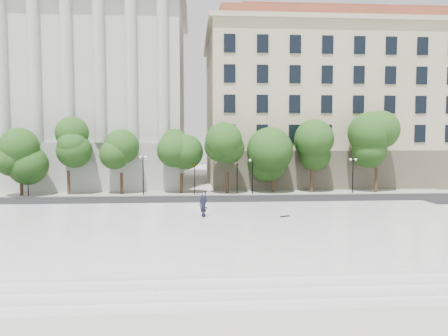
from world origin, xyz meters
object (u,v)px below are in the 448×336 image
Objects in this scene: traffic_light_east at (237,163)px; skateboard at (285,216)px; traffic_light_west at (195,164)px; person_lying at (203,214)px.

traffic_light_east is 16.64m from skateboard.
traffic_light_west is 17.91m from skateboard.
traffic_light_west reaches higher than skateboard.
person_lying is 2.46× the size of skateboard.
traffic_light_west is 0.99× the size of traffic_light_east.
traffic_light_west is 4.85m from traffic_light_east.
traffic_light_east reaches higher than person_lying.
person_lying is at bearing 156.33° from skateboard.
traffic_light_east is at bearing 0.00° from traffic_light_west.
skateboard is (2.13, -16.19, -3.17)m from traffic_light_east.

